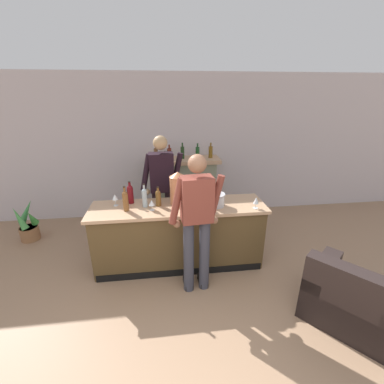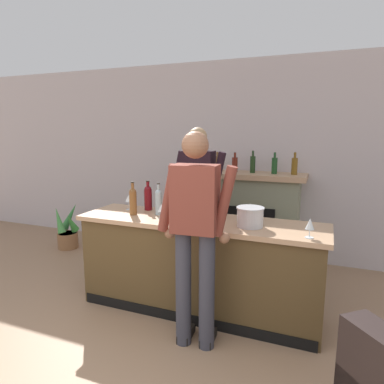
{
  "view_description": "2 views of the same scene",
  "coord_description": "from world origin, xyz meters",
  "px_view_note": "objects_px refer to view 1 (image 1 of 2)",
  "views": [
    {
      "loc": [
        -0.04,
        -1.17,
        2.4
      ],
      "look_at": [
        0.37,
        2.16,
        1.09
      ],
      "focal_mm": 24.0,
      "sensor_mm": 36.0,
      "label": 1
    },
    {
      "loc": [
        1.3,
        -0.95,
        1.79
      ],
      "look_at": [
        -0.01,
        2.3,
        1.16
      ],
      "focal_mm": 32.0,
      "sensor_mm": 36.0,
      "label": 2
    }
  ],
  "objects_px": {
    "person_customer": "(197,220)",
    "wine_glass_front_right": "(115,197)",
    "person_bartender": "(162,188)",
    "copper_dispenser": "(178,188)",
    "fireplace_stone": "(183,188)",
    "wine_glass_mid_counter": "(188,203)",
    "potted_plant_corner": "(28,226)",
    "wine_glass_front_left": "(152,203)",
    "wine_bottle_riesling_slim": "(158,197)",
    "wine_glass_near_bucket": "(208,192)",
    "wine_bottle_chardonnay_pale": "(125,200)",
    "ice_bucket_steel": "(216,200)",
    "wine_bottle_rose_blush": "(145,197)",
    "wine_glass_by_dispenser": "(256,201)",
    "wine_bottle_port_short": "(130,193)",
    "armchair_black": "(352,301)"
  },
  "relations": [
    {
      "from": "ice_bucket_steel",
      "to": "wine_glass_front_left",
      "type": "bearing_deg",
      "value": -177.7
    },
    {
      "from": "wine_bottle_riesling_slim",
      "to": "wine_glass_front_right",
      "type": "distance_m",
      "value": 0.59
    },
    {
      "from": "potted_plant_corner",
      "to": "wine_bottle_port_short",
      "type": "height_order",
      "value": "wine_bottle_port_short"
    },
    {
      "from": "person_customer",
      "to": "wine_bottle_rose_blush",
      "type": "xyz_separation_m",
      "value": [
        -0.63,
        0.59,
        0.09
      ]
    },
    {
      "from": "fireplace_stone",
      "to": "copper_dispenser",
      "type": "height_order",
      "value": "fireplace_stone"
    },
    {
      "from": "wine_bottle_chardonnay_pale",
      "to": "wine_glass_by_dispenser",
      "type": "bearing_deg",
      "value": -4.75
    },
    {
      "from": "wine_bottle_rose_blush",
      "to": "wine_glass_near_bucket",
      "type": "xyz_separation_m",
      "value": [
        0.9,
        0.18,
        -0.04
      ]
    },
    {
      "from": "wine_bottle_riesling_slim",
      "to": "wine_glass_near_bucket",
      "type": "height_order",
      "value": "wine_bottle_riesling_slim"
    },
    {
      "from": "wine_bottle_riesling_slim",
      "to": "wine_glass_mid_counter",
      "type": "xyz_separation_m",
      "value": [
        0.38,
        -0.24,
        -0.0
      ]
    },
    {
      "from": "armchair_black",
      "to": "person_bartender",
      "type": "xyz_separation_m",
      "value": [
        -2.01,
        1.78,
        0.75
      ]
    },
    {
      "from": "wine_bottle_rose_blush",
      "to": "wine_glass_near_bucket",
      "type": "distance_m",
      "value": 0.92
    },
    {
      "from": "potted_plant_corner",
      "to": "armchair_black",
      "type": "bearing_deg",
      "value": -27.53
    },
    {
      "from": "fireplace_stone",
      "to": "wine_bottle_riesling_slim",
      "type": "bearing_deg",
      "value": -107.78
    },
    {
      "from": "person_bartender",
      "to": "copper_dispenser",
      "type": "height_order",
      "value": "person_bartender"
    },
    {
      "from": "potted_plant_corner",
      "to": "person_bartender",
      "type": "relative_size",
      "value": 0.38
    },
    {
      "from": "person_customer",
      "to": "ice_bucket_steel",
      "type": "bearing_deg",
      "value": 56.09
    },
    {
      "from": "wine_glass_front_left",
      "to": "wine_glass_mid_counter",
      "type": "bearing_deg",
      "value": -12.72
    },
    {
      "from": "wine_bottle_port_short",
      "to": "wine_bottle_rose_blush",
      "type": "bearing_deg",
      "value": -36.05
    },
    {
      "from": "person_bartender",
      "to": "copper_dispenser",
      "type": "xyz_separation_m",
      "value": [
        0.21,
        -0.43,
        0.16
      ]
    },
    {
      "from": "wine_bottle_port_short",
      "to": "wine_glass_front_left",
      "type": "height_order",
      "value": "wine_bottle_port_short"
    },
    {
      "from": "ice_bucket_steel",
      "to": "wine_glass_near_bucket",
      "type": "height_order",
      "value": "ice_bucket_steel"
    },
    {
      "from": "potted_plant_corner",
      "to": "wine_glass_near_bucket",
      "type": "bearing_deg",
      "value": -14.44
    },
    {
      "from": "person_bartender",
      "to": "wine_bottle_riesling_slim",
      "type": "relative_size",
      "value": 6.62
    },
    {
      "from": "copper_dispenser",
      "to": "wine_glass_mid_counter",
      "type": "bearing_deg",
      "value": -68.17
    },
    {
      "from": "person_customer",
      "to": "ice_bucket_steel",
      "type": "distance_m",
      "value": 0.6
    },
    {
      "from": "fireplace_stone",
      "to": "person_customer",
      "type": "xyz_separation_m",
      "value": [
        -0.03,
        -2.08,
        0.36
      ]
    },
    {
      "from": "wine_glass_mid_counter",
      "to": "potted_plant_corner",
      "type": "bearing_deg",
      "value": 155.94
    },
    {
      "from": "ice_bucket_steel",
      "to": "wine_glass_by_dispenser",
      "type": "relative_size",
      "value": 1.55
    },
    {
      "from": "wine_bottle_riesling_slim",
      "to": "wine_glass_near_bucket",
      "type": "bearing_deg",
      "value": 13.26
    },
    {
      "from": "wine_glass_mid_counter",
      "to": "wine_glass_near_bucket",
      "type": "height_order",
      "value": "wine_glass_mid_counter"
    },
    {
      "from": "wine_bottle_riesling_slim",
      "to": "wine_glass_front_left",
      "type": "relative_size",
      "value": 1.93
    },
    {
      "from": "armchair_black",
      "to": "wine_bottle_rose_blush",
      "type": "distance_m",
      "value": 2.73
    },
    {
      "from": "fireplace_stone",
      "to": "wine_bottle_rose_blush",
      "type": "relative_size",
      "value": 4.65
    },
    {
      "from": "armchair_black",
      "to": "wine_bottle_port_short",
      "type": "relative_size",
      "value": 3.86
    },
    {
      "from": "copper_dispenser",
      "to": "wine_glass_by_dispenser",
      "type": "relative_size",
      "value": 2.9
    },
    {
      "from": "person_customer",
      "to": "wine_glass_front_left",
      "type": "relative_size",
      "value": 12.49
    },
    {
      "from": "fireplace_stone",
      "to": "wine_glass_front_left",
      "type": "xyz_separation_m",
      "value": [
        -0.56,
        -1.62,
        0.41
      ]
    },
    {
      "from": "person_bartender",
      "to": "wine_glass_front_left",
      "type": "relative_size",
      "value": 12.76
    },
    {
      "from": "person_customer",
      "to": "wine_bottle_port_short",
      "type": "xyz_separation_m",
      "value": [
        -0.83,
        0.74,
        0.09
      ]
    },
    {
      "from": "wine_glass_mid_counter",
      "to": "armchair_black",
      "type": "bearing_deg",
      "value": -32.55
    },
    {
      "from": "wine_bottle_chardonnay_pale",
      "to": "wine_bottle_riesling_slim",
      "type": "xyz_separation_m",
      "value": [
        0.42,
        0.11,
        -0.03
      ]
    },
    {
      "from": "ice_bucket_steel",
      "to": "wine_glass_front_right",
      "type": "relative_size",
      "value": 1.48
    },
    {
      "from": "fireplace_stone",
      "to": "person_bartender",
      "type": "xyz_separation_m",
      "value": [
        -0.41,
        -1.02,
        0.39
      ]
    },
    {
      "from": "fireplace_stone",
      "to": "wine_glass_by_dispenser",
      "type": "height_order",
      "value": "fireplace_stone"
    },
    {
      "from": "person_customer",
      "to": "wine_glass_front_right",
      "type": "xyz_separation_m",
      "value": [
        -1.03,
        0.67,
        0.07
      ]
    },
    {
      "from": "person_bartender",
      "to": "wine_glass_near_bucket",
      "type": "bearing_deg",
      "value": -23.79
    },
    {
      "from": "wine_glass_front_left",
      "to": "copper_dispenser",
      "type": "bearing_deg",
      "value": 25.52
    },
    {
      "from": "ice_bucket_steel",
      "to": "wine_glass_mid_counter",
      "type": "distance_m",
      "value": 0.42
    },
    {
      "from": "wine_bottle_riesling_slim",
      "to": "wine_bottle_rose_blush",
      "type": "relative_size",
      "value": 0.84
    },
    {
      "from": "wine_glass_near_bucket",
      "to": "wine_bottle_chardonnay_pale",
      "type": "bearing_deg",
      "value": -166.28
    }
  ]
}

